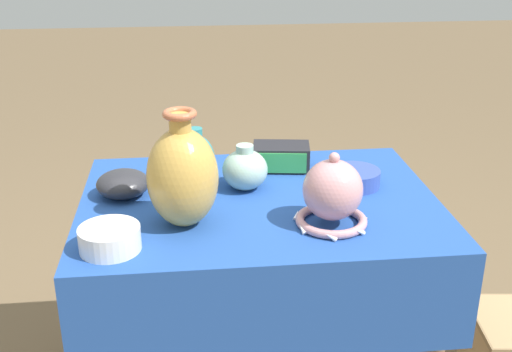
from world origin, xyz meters
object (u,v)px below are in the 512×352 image
at_px(jar_round_teal, 196,159).
at_px(pot_squat_cobalt, 354,178).
at_px(pot_squat_porcelain, 110,239).
at_px(vase_tall_bulbous, 183,176).
at_px(vase_dome_bell, 332,195).
at_px(mosaic_tile_box, 281,157).
at_px(jar_round_celadon, 245,169).
at_px(bowl_shallow_charcoal, 123,184).

bearing_deg(jar_round_teal, pot_squat_cobalt, -8.79).
bearing_deg(pot_squat_porcelain, vase_tall_bulbous, 33.48).
distance_m(vase_dome_bell, mosaic_tile_box, 0.39).
bearing_deg(mosaic_tile_box, pot_squat_porcelain, -127.53).
xyz_separation_m(pot_squat_porcelain, jar_round_teal, (0.21, 0.37, 0.05)).
bearing_deg(mosaic_tile_box, vase_tall_bulbous, -122.54).
xyz_separation_m(pot_squat_porcelain, jar_round_celadon, (0.34, 0.31, 0.03)).
xyz_separation_m(pot_squat_porcelain, pot_squat_cobalt, (0.65, 0.30, -0.00)).
bearing_deg(pot_squat_cobalt, vase_tall_bulbous, -158.51).
bearing_deg(jar_round_celadon, bowl_shallow_charcoal, -177.65).
distance_m(vase_tall_bulbous, pot_squat_cobalt, 0.52).
xyz_separation_m(mosaic_tile_box, pot_squat_cobalt, (0.19, -0.15, -0.01)).
bearing_deg(vase_dome_bell, vase_tall_bulbous, 173.32).
distance_m(pot_squat_porcelain, bowl_shallow_charcoal, 0.30).
height_order(mosaic_tile_box, jar_round_teal, jar_round_teal).
distance_m(vase_dome_bell, bowl_shallow_charcoal, 0.57).
relative_size(jar_round_teal, bowl_shallow_charcoal, 1.14).
relative_size(jar_round_teal, pot_squat_cobalt, 1.13).
xyz_separation_m(pot_squat_cobalt, jar_round_celadon, (-0.31, 0.01, 0.03)).
height_order(mosaic_tile_box, pot_squat_cobalt, mosaic_tile_box).
bearing_deg(pot_squat_porcelain, bowl_shallow_charcoal, 88.84).
xyz_separation_m(vase_dome_bell, mosaic_tile_box, (-0.07, 0.38, -0.04)).
xyz_separation_m(vase_tall_bulbous, pot_squat_porcelain, (-0.17, -0.11, -0.10)).
height_order(pot_squat_cobalt, jar_round_celadon, jar_round_celadon).
bearing_deg(vase_dome_bell, pot_squat_porcelain, -172.47).
height_order(mosaic_tile_box, pot_squat_porcelain, mosaic_tile_box).
bearing_deg(vase_tall_bulbous, jar_round_celadon, 49.96).
bearing_deg(vase_tall_bulbous, pot_squat_porcelain, -146.52).
bearing_deg(jar_round_celadon, pot_squat_cobalt, -2.58).
bearing_deg(jar_round_teal, vase_dome_bell, -42.63).
relative_size(vase_tall_bulbous, pot_squat_porcelain, 2.07).
bearing_deg(bowl_shallow_charcoal, jar_round_teal, 18.72).
bearing_deg(jar_round_teal, bowl_shallow_charcoal, -161.28).
height_order(bowl_shallow_charcoal, jar_round_celadon, jar_round_celadon).
xyz_separation_m(pot_squat_cobalt, bowl_shallow_charcoal, (-0.64, 0.00, 0.01)).
height_order(vase_dome_bell, jar_round_celadon, vase_dome_bell).
relative_size(vase_tall_bulbous, jar_round_celadon, 2.29).
distance_m(pot_squat_porcelain, jar_round_celadon, 0.46).
height_order(vase_tall_bulbous, jar_round_celadon, vase_tall_bulbous).
relative_size(vase_dome_bell, jar_round_teal, 1.17).
height_order(vase_dome_bell, mosaic_tile_box, vase_dome_bell).
bearing_deg(vase_dome_bell, jar_round_teal, 137.37).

